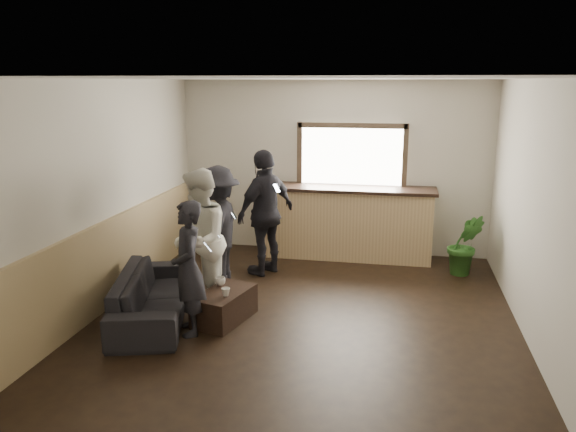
% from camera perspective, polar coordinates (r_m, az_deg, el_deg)
% --- Properties ---
extents(ground, '(5.00, 6.00, 0.01)m').
position_cam_1_polar(ground, '(6.72, 1.31, -10.83)').
color(ground, black).
extents(room_shell, '(5.01, 6.01, 2.80)m').
position_cam_1_polar(room_shell, '(6.42, -5.11, 1.78)').
color(room_shell, silver).
rests_on(room_shell, ground).
extents(bar_counter, '(2.70, 0.68, 2.13)m').
position_cam_1_polar(bar_counter, '(9.01, 6.18, -0.21)').
color(bar_counter, tan).
rests_on(bar_counter, ground).
extents(sofa, '(1.26, 2.08, 0.57)m').
position_cam_1_polar(sofa, '(6.95, -13.59, -7.84)').
color(sofa, black).
rests_on(sofa, ground).
extents(coffee_table, '(0.64, 0.91, 0.36)m').
position_cam_1_polar(coffee_table, '(6.76, -6.48, -9.06)').
color(coffee_table, black).
rests_on(coffee_table, ground).
extents(cup_a, '(0.16, 0.16, 0.10)m').
position_cam_1_polar(cup_a, '(6.88, -6.90, -6.60)').
color(cup_a, silver).
rests_on(cup_a, coffee_table).
extents(cup_b, '(0.11, 0.11, 0.09)m').
position_cam_1_polar(cup_b, '(6.55, -6.35, -7.67)').
color(cup_b, silver).
rests_on(cup_b, coffee_table).
extents(potted_plant, '(0.54, 0.45, 0.92)m').
position_cam_1_polar(potted_plant, '(8.56, 17.55, -2.78)').
color(potted_plant, '#2D6623').
rests_on(potted_plant, ground).
extents(person_a, '(0.58, 0.66, 1.52)m').
position_cam_1_polar(person_a, '(6.31, -10.10, -5.25)').
color(person_a, black).
rests_on(person_a, ground).
extents(person_b, '(0.84, 0.98, 1.75)m').
position_cam_1_polar(person_b, '(6.97, -9.00, -2.41)').
color(person_b, silver).
rests_on(person_b, ground).
extents(person_c, '(0.67, 1.11, 1.68)m').
position_cam_1_polar(person_c, '(7.64, -7.13, -1.19)').
color(person_c, black).
rests_on(person_c, ground).
extents(person_d, '(0.94, 1.15, 1.83)m').
position_cam_1_polar(person_d, '(8.13, -2.27, 0.35)').
color(person_d, black).
rests_on(person_d, ground).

